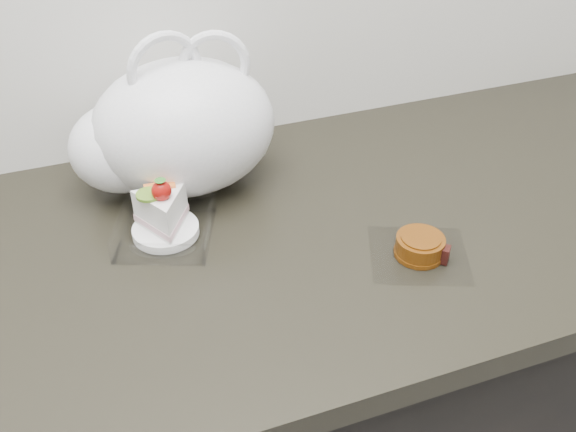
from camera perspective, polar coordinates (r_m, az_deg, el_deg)
The scene contains 3 objects.
cake_tray at distance 0.95m, azimuth -10.93°, elevation -0.42°, with size 0.17×0.17×0.10m.
mooncake_wrap at distance 0.93m, azimuth 11.69°, elevation -2.80°, with size 0.18×0.17×0.03m.
plastic_bag at distance 1.02m, azimuth -10.25°, elevation 7.50°, with size 0.33×0.24×0.26m.
Camera 1 is at (-0.07, 0.97, 1.49)m, focal length 40.00 mm.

